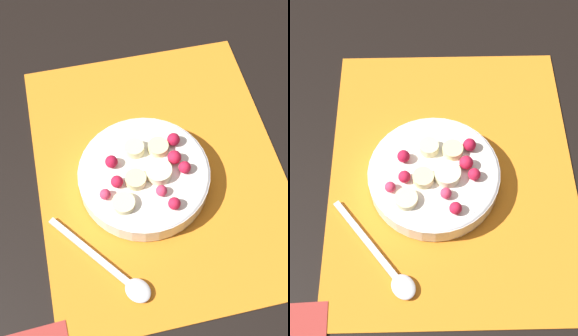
% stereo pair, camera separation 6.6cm
% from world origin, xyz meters
% --- Properties ---
extents(ground_plane, '(3.00, 3.00, 0.00)m').
position_xyz_m(ground_plane, '(0.00, 0.00, 0.00)').
color(ground_plane, black).
extents(placemat, '(0.47, 0.37, 0.01)m').
position_xyz_m(placemat, '(0.00, 0.00, 0.00)').
color(placemat, orange).
rests_on(placemat, ground_plane).
extents(fruit_bowl, '(0.19, 0.19, 0.05)m').
position_xyz_m(fruit_bowl, '(-0.02, 0.03, 0.03)').
color(fruit_bowl, white).
rests_on(fruit_bowl, placemat).
extents(spoon, '(0.15, 0.13, 0.01)m').
position_xyz_m(spoon, '(-0.15, 0.09, 0.01)').
color(spoon, silver).
rests_on(spoon, placemat).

